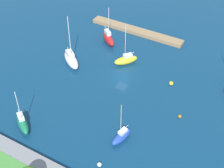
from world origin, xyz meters
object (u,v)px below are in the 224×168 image
object	(u,v)px
sailboat_yellow_far_north	(126,60)
mooring_buoy_yellow	(171,83)
sailboat_white_center_basin	(71,59)
mooring_buoy_white	(99,165)
sailboat_blue_far_south	(121,136)
sailboat_green_east_end	(22,123)
pier_dock	(136,31)
sailboat_red_lone_south	(108,39)
mooring_buoy_orange	(180,116)

from	to	relation	value
sailboat_yellow_far_north	mooring_buoy_yellow	size ratio (longest dim) A/B	11.76
mooring_buoy_yellow	sailboat_white_center_basin	bearing A→B (deg)	10.85
mooring_buoy_yellow	mooring_buoy_white	size ratio (longest dim) A/B	1.16
sailboat_blue_far_south	mooring_buoy_white	size ratio (longest dim) A/B	11.40
sailboat_green_east_end	mooring_buoy_white	distance (m)	16.84
pier_dock	sailboat_green_east_end	distance (m)	40.49
pier_dock	sailboat_blue_far_south	bearing A→B (deg)	112.41
sailboat_green_east_end	sailboat_blue_far_south	distance (m)	18.44
sailboat_blue_far_south	sailboat_red_lone_south	bearing A→B (deg)	-133.21
sailboat_yellow_far_north	mooring_buoy_white	world-z (taller)	sailboat_yellow_far_north
sailboat_white_center_basin	sailboat_blue_far_south	size ratio (longest dim) A/B	1.41
sailboat_red_lone_south	sailboat_white_center_basin	world-z (taller)	sailboat_white_center_basin
pier_dock	sailboat_red_lone_south	bearing A→B (deg)	64.41
sailboat_yellow_far_north	sailboat_blue_far_south	bearing A→B (deg)	65.48
sailboat_green_east_end	mooring_buoy_orange	size ratio (longest dim) A/B	14.20
pier_dock	mooring_buoy_white	bearing A→B (deg)	108.38
pier_dock	sailboat_white_center_basin	bearing A→B (deg)	70.68
sailboat_red_lone_south	mooring_buoy_yellow	size ratio (longest dim) A/B	11.12
sailboat_green_east_end	sailboat_red_lone_south	world-z (taller)	sailboat_red_lone_south
sailboat_yellow_far_north	sailboat_blue_far_south	world-z (taller)	sailboat_yellow_far_north
pier_dock	sailboat_yellow_far_north	size ratio (longest dim) A/B	2.42
sailboat_white_center_basin	mooring_buoy_orange	size ratio (longest dim) A/B	19.50
pier_dock	sailboat_green_east_end	world-z (taller)	sailboat_green_east_end
sailboat_green_east_end	sailboat_yellow_far_north	size ratio (longest dim) A/B	0.86
pier_dock	mooring_buoy_white	distance (m)	42.87
sailboat_yellow_far_north	pier_dock	bearing A→B (deg)	-123.89
sailboat_green_east_end	mooring_buoy_orange	distance (m)	29.61
sailboat_red_lone_south	mooring_buoy_yellow	world-z (taller)	sailboat_red_lone_south
pier_dock	sailboat_red_lone_south	world-z (taller)	sailboat_red_lone_south
sailboat_yellow_far_north	sailboat_blue_far_south	size ratio (longest dim) A/B	1.19
sailboat_white_center_basin	sailboat_blue_far_south	bearing A→B (deg)	2.38
sailboat_red_lone_south	sailboat_blue_far_south	size ratio (longest dim) A/B	1.13
pier_dock	sailboat_blue_far_south	world-z (taller)	sailboat_blue_far_south
sailboat_white_center_basin	mooring_buoy_white	size ratio (longest dim) A/B	16.08
mooring_buoy_orange	mooring_buoy_white	xyz separation A→B (m)	(7.55, 17.14, 0.07)
sailboat_green_east_end	sailboat_yellow_far_north	xyz separation A→B (m)	(-7.32, -26.88, -0.05)
sailboat_red_lone_south	mooring_buoy_orange	bearing A→B (deg)	6.21
sailboat_yellow_far_north	sailboat_white_center_basin	xyz separation A→B (m)	(10.94, 6.26, 0.14)
pier_dock	sailboat_blue_far_south	distance (m)	36.63
mooring_buoy_yellow	sailboat_blue_far_south	bearing A→B (deg)	83.81
sailboat_white_center_basin	mooring_buoy_orange	distance (m)	28.26
sailboat_red_lone_south	sailboat_blue_far_south	world-z (taller)	sailboat_red_lone_south
sailboat_green_east_end	sailboat_red_lone_south	size ratio (longest dim) A/B	0.91
pier_dock	sailboat_green_east_end	size ratio (longest dim) A/B	2.80
sailboat_green_east_end	sailboat_white_center_basin	xyz separation A→B (m)	(3.62, -20.63, 0.10)
mooring_buoy_yellow	pier_dock	bearing A→B (deg)	-43.84
mooring_buoy_orange	sailboat_yellow_far_north	bearing A→B (deg)	-30.58
sailboat_red_lone_south	sailboat_white_center_basin	bearing A→B (deg)	-66.59
sailboat_blue_far_south	mooring_buoy_white	world-z (taller)	sailboat_blue_far_south
mooring_buoy_orange	pier_dock	bearing A→B (deg)	-48.18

